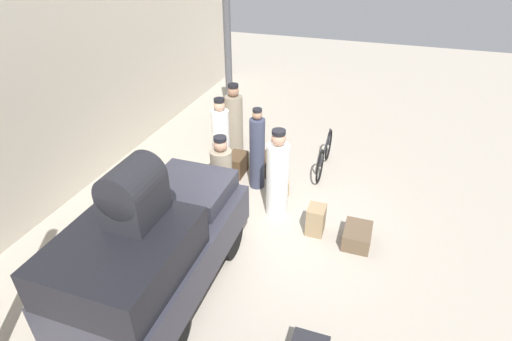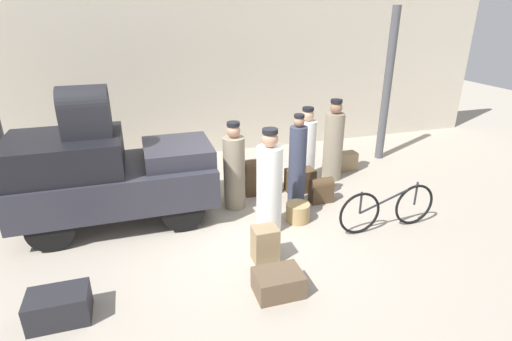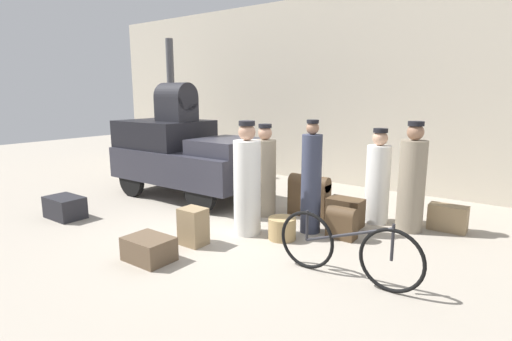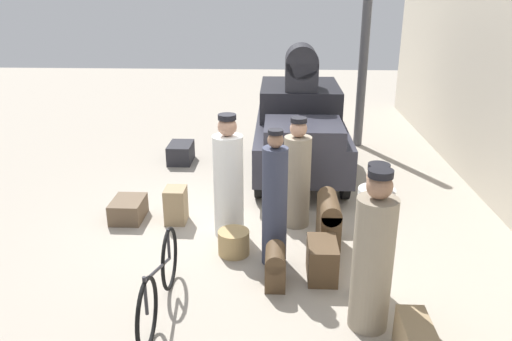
{
  "view_description": "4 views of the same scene",
  "coord_description": "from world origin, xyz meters",
  "px_view_note": "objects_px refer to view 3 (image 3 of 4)",
  "views": [
    {
      "loc": [
        -5.83,
        -1.85,
        4.84
      ],
      "look_at": [
        0.2,
        0.2,
        0.95
      ],
      "focal_mm": 28.0,
      "sensor_mm": 36.0,
      "label": 1
    },
    {
      "loc": [
        -1.67,
        -5.85,
        3.55
      ],
      "look_at": [
        0.2,
        0.2,
        0.95
      ],
      "focal_mm": 28.0,
      "sensor_mm": 36.0,
      "label": 2
    },
    {
      "loc": [
        4.02,
        -5.01,
        2.21
      ],
      "look_at": [
        0.2,
        0.2,
        0.95
      ],
      "focal_mm": 28.0,
      "sensor_mm": 36.0,
      "label": 3
    },
    {
      "loc": [
        6.85,
        0.49,
        3.42
      ],
      "look_at": [
        0.2,
        0.2,
        0.95
      ],
      "focal_mm": 35.0,
      "sensor_mm": 36.0,
      "label": 4
    }
  ],
  "objects_px": {
    "porter_lifting_near_truck": "(311,181)",
    "trunk_wicker_pale": "(193,226)",
    "porter_with_bicycle": "(378,181)",
    "suitcase_black_upright": "(448,218)",
    "bicycle": "(346,249)",
    "trunk_on_truck_roof": "(176,102)",
    "trunk_barrel_dark": "(309,194)",
    "wicker_basket": "(282,228)",
    "trunk_umber_medium": "(342,222)",
    "truck": "(185,155)",
    "suitcase_small_leather": "(345,212)",
    "trunk_large_brown": "(149,249)",
    "suitcase_tan_flat": "(65,207)",
    "conductor_in_dark_uniform": "(412,182)",
    "porter_standing_middle": "(265,174)",
    "porter_carrying_trunk": "(247,184)"
  },
  "relations": [
    {
      "from": "porter_standing_middle",
      "to": "porter_carrying_trunk",
      "type": "height_order",
      "value": "porter_carrying_trunk"
    },
    {
      "from": "wicker_basket",
      "to": "porter_lifting_near_truck",
      "type": "bearing_deg",
      "value": 70.93
    },
    {
      "from": "porter_with_bicycle",
      "to": "suitcase_black_upright",
      "type": "bearing_deg",
      "value": 13.17
    },
    {
      "from": "porter_lifting_near_truck",
      "to": "trunk_wicker_pale",
      "type": "xyz_separation_m",
      "value": [
        -1.12,
        -1.51,
        -0.56
      ]
    },
    {
      "from": "suitcase_black_upright",
      "to": "trunk_barrel_dark",
      "type": "height_order",
      "value": "trunk_barrel_dark"
    },
    {
      "from": "wicker_basket",
      "to": "bicycle",
      "type": "bearing_deg",
      "value": -27.26
    },
    {
      "from": "porter_with_bicycle",
      "to": "trunk_on_truck_roof",
      "type": "height_order",
      "value": "trunk_on_truck_roof"
    },
    {
      "from": "trunk_umber_medium",
      "to": "suitcase_black_upright",
      "type": "distance_m",
      "value": 1.84
    },
    {
      "from": "truck",
      "to": "suitcase_black_upright",
      "type": "distance_m",
      "value": 5.22
    },
    {
      "from": "bicycle",
      "to": "trunk_on_truck_roof",
      "type": "relative_size",
      "value": 2.25
    },
    {
      "from": "suitcase_black_upright",
      "to": "trunk_barrel_dark",
      "type": "bearing_deg",
      "value": -163.97
    },
    {
      "from": "trunk_wicker_pale",
      "to": "trunk_large_brown",
      "type": "distance_m",
      "value": 0.78
    },
    {
      "from": "suitcase_small_leather",
      "to": "trunk_on_truck_roof",
      "type": "bearing_deg",
      "value": -177.78
    },
    {
      "from": "bicycle",
      "to": "suitcase_black_upright",
      "type": "bearing_deg",
      "value": 76.66
    },
    {
      "from": "trunk_large_brown",
      "to": "bicycle",
      "type": "bearing_deg",
      "value": 23.8
    },
    {
      "from": "porter_carrying_trunk",
      "to": "trunk_umber_medium",
      "type": "distance_m",
      "value": 1.58
    },
    {
      "from": "suitcase_small_leather",
      "to": "suitcase_black_upright",
      "type": "bearing_deg",
      "value": 28.37
    },
    {
      "from": "trunk_wicker_pale",
      "to": "suitcase_black_upright",
      "type": "relative_size",
      "value": 0.94
    },
    {
      "from": "wicker_basket",
      "to": "porter_with_bicycle",
      "type": "xyz_separation_m",
      "value": [
        0.87,
        1.66,
        0.57
      ]
    },
    {
      "from": "wicker_basket",
      "to": "trunk_umber_medium",
      "type": "relative_size",
      "value": 0.85
    },
    {
      "from": "bicycle",
      "to": "wicker_basket",
      "type": "xyz_separation_m",
      "value": [
        -1.35,
        0.69,
        -0.22
      ]
    },
    {
      "from": "wicker_basket",
      "to": "trunk_on_truck_roof",
      "type": "distance_m",
      "value": 3.94
    },
    {
      "from": "trunk_large_brown",
      "to": "suitcase_tan_flat",
      "type": "bearing_deg",
      "value": 173.31
    },
    {
      "from": "porter_lifting_near_truck",
      "to": "trunk_large_brown",
      "type": "height_order",
      "value": "porter_lifting_near_truck"
    },
    {
      "from": "conductor_in_dark_uniform",
      "to": "trunk_umber_medium",
      "type": "distance_m",
      "value": 1.35
    },
    {
      "from": "porter_standing_middle",
      "to": "trunk_wicker_pale",
      "type": "distance_m",
      "value": 1.9
    },
    {
      "from": "trunk_wicker_pale",
      "to": "suitcase_small_leather",
      "type": "xyz_separation_m",
      "value": [
        1.46,
        2.11,
        -0.04
      ]
    },
    {
      "from": "trunk_large_brown",
      "to": "truck",
      "type": "bearing_deg",
      "value": 127.96
    },
    {
      "from": "trunk_umber_medium",
      "to": "trunk_barrel_dark",
      "type": "relative_size",
      "value": 0.66
    },
    {
      "from": "porter_with_bicycle",
      "to": "trunk_wicker_pale",
      "type": "distance_m",
      "value": 3.22
    },
    {
      "from": "wicker_basket",
      "to": "porter_carrying_trunk",
      "type": "relative_size",
      "value": 0.24
    },
    {
      "from": "trunk_wicker_pale",
      "to": "suitcase_black_upright",
      "type": "distance_m",
      "value": 4.09
    },
    {
      "from": "wicker_basket",
      "to": "trunk_umber_medium",
      "type": "height_order",
      "value": "trunk_umber_medium"
    },
    {
      "from": "bicycle",
      "to": "trunk_on_truck_roof",
      "type": "bearing_deg",
      "value": 160.18
    },
    {
      "from": "porter_lifting_near_truck",
      "to": "suitcase_small_leather",
      "type": "relative_size",
      "value": 3.14
    },
    {
      "from": "suitcase_tan_flat",
      "to": "trunk_on_truck_roof",
      "type": "relative_size",
      "value": 0.88
    },
    {
      "from": "trunk_large_brown",
      "to": "trunk_on_truck_roof",
      "type": "bearing_deg",
      "value": 130.56
    },
    {
      "from": "porter_standing_middle",
      "to": "trunk_barrel_dark",
      "type": "bearing_deg",
      "value": 31.27
    },
    {
      "from": "conductor_in_dark_uniform",
      "to": "suitcase_tan_flat",
      "type": "relative_size",
      "value": 2.51
    },
    {
      "from": "bicycle",
      "to": "porter_with_bicycle",
      "type": "distance_m",
      "value": 2.43
    },
    {
      "from": "trunk_barrel_dark",
      "to": "suitcase_small_leather",
      "type": "bearing_deg",
      "value": -10.5
    },
    {
      "from": "porter_with_bicycle",
      "to": "porter_lifting_near_truck",
      "type": "relative_size",
      "value": 0.9
    },
    {
      "from": "truck",
      "to": "suitcase_small_leather",
      "type": "height_order",
      "value": "truck"
    },
    {
      "from": "trunk_umber_medium",
      "to": "suitcase_black_upright",
      "type": "bearing_deg",
      "value": 47.5
    },
    {
      "from": "wicker_basket",
      "to": "porter_lifting_near_truck",
      "type": "relative_size",
      "value": 0.24
    },
    {
      "from": "truck",
      "to": "suitcase_small_leather",
      "type": "distance_m",
      "value": 3.72
    },
    {
      "from": "conductor_in_dark_uniform",
      "to": "trunk_barrel_dark",
      "type": "bearing_deg",
      "value": -170.87
    },
    {
      "from": "wicker_basket",
      "to": "suitcase_tan_flat",
      "type": "bearing_deg",
      "value": -159.17
    },
    {
      "from": "trunk_large_brown",
      "to": "porter_lifting_near_truck",
      "type": "bearing_deg",
      "value": 62.36
    },
    {
      "from": "porter_lifting_near_truck",
      "to": "suitcase_small_leather",
      "type": "height_order",
      "value": "porter_lifting_near_truck"
    }
  ]
}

